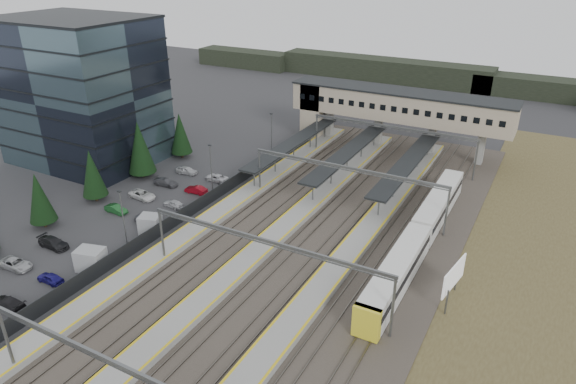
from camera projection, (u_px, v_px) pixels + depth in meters
The scene contains 15 objects.
ground at pixel (218, 236), 67.14m from camera, with size 220.00×220.00×0.00m, color #2B2B2D.
office_building at pixel (81, 91), 86.92m from camera, with size 24.30×18.30×24.30m.
conifer_row at pixel (70, 180), 71.46m from camera, with size 4.42×49.82×9.50m.
car_park at pixel (108, 227), 68.13m from camera, with size 10.55×44.53×1.29m.
lampposts at pixel (173, 190), 69.71m from camera, with size 0.50×53.25×8.07m.
fence at pixel (200, 204), 73.48m from camera, with size 0.08×90.00×2.00m.
relay_cabin_near at pixel (91, 259), 59.70m from camera, with size 3.65×3.06×2.63m.
relay_cabin_far at pixel (150, 224), 67.54m from camera, with size 3.26×2.99×2.45m.
rail_corridor at pixel (298, 234), 66.97m from camera, with size 34.00×90.00×0.92m.
canopies at pixel (348, 152), 83.89m from camera, with size 23.10×30.00×3.28m.
footbridge at pixel (384, 106), 93.78m from camera, with size 40.40×6.40×11.20m.
gantries at pixel (311, 206), 61.79m from camera, with size 28.40×62.28×7.17m.
train at pixel (419, 237), 63.12m from camera, with size 2.72×37.82×3.43m.
billboard at pixel (454, 277), 53.28m from camera, with size 1.07×5.57×4.71m.
treeline_far at pixel (509, 85), 128.92m from camera, with size 170.00×19.00×7.00m.
Camera 1 is at (35.81, -46.75, 34.04)m, focal length 32.00 mm.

